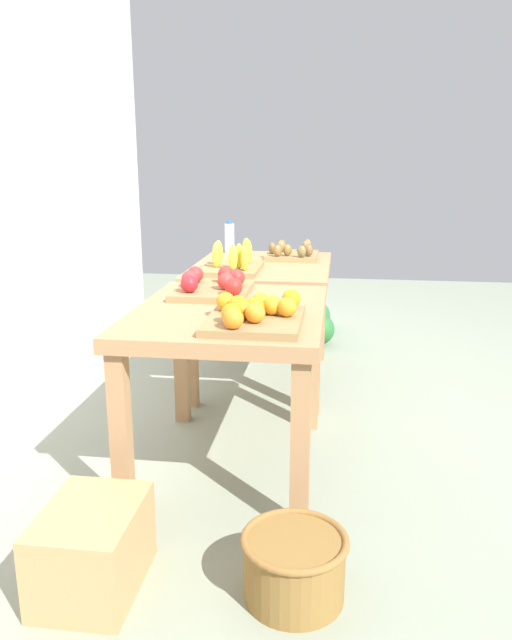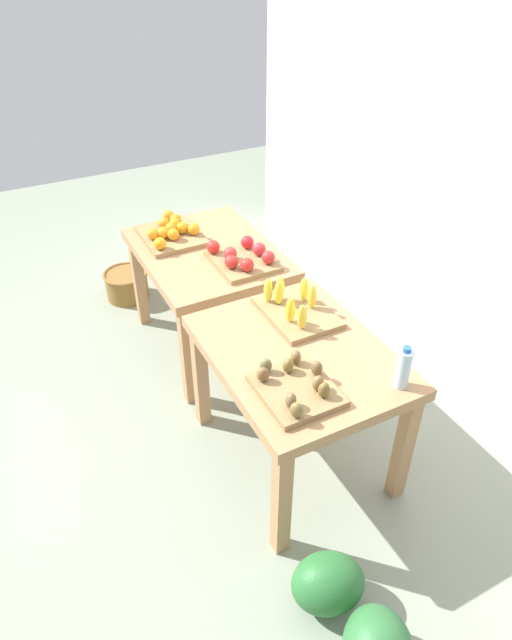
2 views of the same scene
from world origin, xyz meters
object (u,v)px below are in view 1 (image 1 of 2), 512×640
object	(u,v)px
kiwi_bin	(292,253)
water_bottle	(229,238)
banana_crate	(233,264)
watermelon_pile	(313,322)
cardboard_produce_box	(92,549)
apple_bin	(213,286)
display_table_left	(230,332)
display_table_right	(262,282)
orange_bin	(254,314)
wicker_basket	(294,565)

from	to	relation	value
kiwi_bin	water_bottle	world-z (taller)	water_bottle
water_bottle	banana_crate	bearing A→B (deg)	-168.48
watermelon_pile	cardboard_produce_box	distance (m)	2.99
apple_bin	watermelon_pile	distance (m)	1.96
display_table_left	apple_bin	size ratio (longest dim) A/B	2.60
display_table_right	watermelon_pile	world-z (taller)	display_table_right
apple_bin	watermelon_pile	xyz separation A→B (m)	(1.81, -0.39, -0.65)
orange_bin	apple_bin	bearing A→B (deg)	27.79
orange_bin	apple_bin	distance (m)	0.57
water_bottle	kiwi_bin	bearing A→B (deg)	-112.30
orange_bin	kiwi_bin	size ratio (longest dim) A/B	1.23
orange_bin	apple_bin	size ratio (longest dim) A/B	1.14
orange_bin	wicker_basket	distance (m)	0.91
display_table_left	cardboard_produce_box	distance (m)	1.04
orange_bin	wicker_basket	bearing A→B (deg)	-160.46
kiwi_bin	cardboard_produce_box	distance (m)	2.37
cardboard_produce_box	apple_bin	bearing A→B (deg)	-8.88
display_table_right	kiwi_bin	bearing A→B (deg)	-33.21
display_table_right	cardboard_produce_box	size ratio (longest dim) A/B	2.60
kiwi_bin	watermelon_pile	distance (m)	0.96
apple_bin	cardboard_produce_box	xyz separation A→B (m)	(-1.13, 0.18, -0.64)
cardboard_produce_box	orange_bin	bearing A→B (deg)	-35.11
banana_crate	cardboard_produce_box	distance (m)	1.85
cardboard_produce_box	display_table_left	bearing A→B (deg)	-18.98
banana_crate	wicker_basket	distance (m)	1.88
display_table_left	orange_bin	xyz separation A→B (m)	(-0.24, -0.14, 0.15)
display_table_right	wicker_basket	xyz separation A→B (m)	(-1.95, -0.35, -0.52)
apple_bin	kiwi_bin	distance (m)	1.14
banana_crate	watermelon_pile	distance (m)	1.43
watermelon_pile	banana_crate	bearing A→B (deg)	161.56
kiwi_bin	banana_crate	bearing A→B (deg)	150.13
display_table_right	wicker_basket	size ratio (longest dim) A/B	3.03
apple_bin	cardboard_produce_box	size ratio (longest dim) A/B	1.00
kiwi_bin	water_bottle	distance (m)	0.47
orange_bin	watermelon_pile	world-z (taller)	orange_bin
wicker_basket	kiwi_bin	bearing A→B (deg)	5.00
water_bottle	cardboard_produce_box	bearing A→B (deg)	179.38
orange_bin	wicker_basket	world-z (taller)	orange_bin
watermelon_pile	cardboard_produce_box	size ratio (longest dim) A/B	1.73
apple_bin	cardboard_produce_box	world-z (taller)	apple_bin
display_table_left	display_table_right	world-z (taller)	same
water_bottle	cardboard_produce_box	world-z (taller)	water_bottle
display_table_left	kiwi_bin	size ratio (longest dim) A/B	2.80
apple_bin	wicker_basket	xyz separation A→B (m)	(-1.09, -0.47, -0.66)
apple_bin	banana_crate	size ratio (longest dim) A/B	0.91
display_table_right	banana_crate	size ratio (longest dim) A/B	2.36
apple_bin	watermelon_pile	size ratio (longest dim) A/B	0.58
display_table_left	cardboard_produce_box	size ratio (longest dim) A/B	2.60
banana_crate	wicker_basket	bearing A→B (deg)	-163.97
orange_bin	display_table_left	bearing A→B (deg)	30.09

